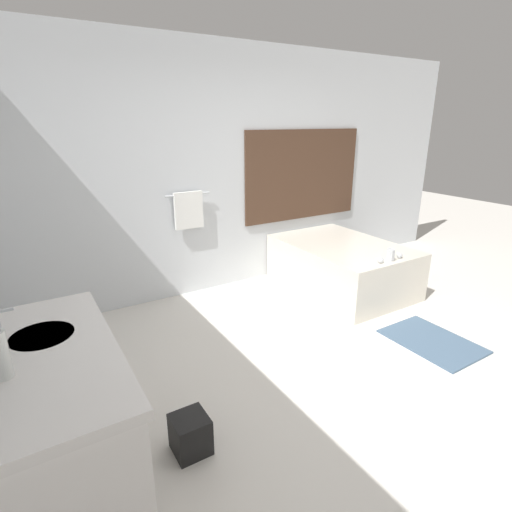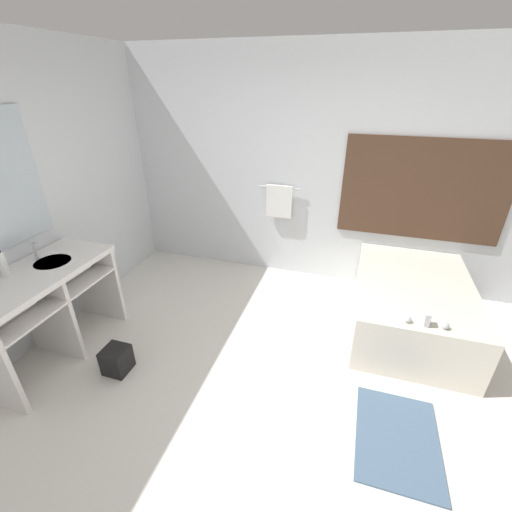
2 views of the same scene
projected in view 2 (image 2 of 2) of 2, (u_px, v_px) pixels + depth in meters
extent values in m
plane|color=silver|center=(249.00, 404.00, 2.74)|extent=(16.00, 16.00, 0.00)
cube|color=silver|center=(307.00, 171.00, 4.00)|extent=(7.40, 0.06, 2.70)
cube|color=#4C3323|center=(423.00, 190.00, 3.68)|extent=(1.70, 0.02, 1.10)
cylinder|color=silver|center=(280.00, 188.00, 4.12)|extent=(0.50, 0.02, 0.02)
cube|color=white|center=(279.00, 201.00, 4.19)|extent=(0.32, 0.04, 0.40)
cube|color=white|center=(35.00, 274.00, 2.86)|extent=(0.61, 1.26, 0.05)
cube|color=white|center=(43.00, 296.00, 2.96)|extent=(0.58, 1.20, 0.02)
cylinder|color=white|center=(54.00, 267.00, 3.04)|extent=(0.30, 0.30, 0.11)
cube|color=white|center=(50.00, 317.00, 3.07)|extent=(0.56, 0.04, 0.84)
cube|color=white|center=(97.00, 282.00, 3.58)|extent=(0.56, 0.04, 0.84)
cylinder|color=white|center=(11.00, 311.00, 2.64)|extent=(0.13, 0.35, 0.13)
cylinder|color=white|center=(72.00, 271.00, 3.18)|extent=(0.13, 0.35, 0.13)
cylinder|color=silver|center=(37.00, 258.00, 3.05)|extent=(0.04, 0.04, 0.02)
cylinder|color=silver|center=(34.00, 249.00, 3.01)|extent=(0.02, 0.02, 0.16)
cube|color=silver|center=(35.00, 242.00, 2.96)|extent=(0.07, 0.01, 0.01)
cube|color=silver|center=(411.00, 305.00, 3.47)|extent=(1.07, 1.57, 0.55)
ellipsoid|color=white|center=(413.00, 295.00, 3.41)|extent=(0.77, 1.13, 0.30)
cube|color=silver|center=(427.00, 319.00, 2.74)|extent=(0.04, 0.07, 0.12)
sphere|color=silver|center=(408.00, 319.00, 2.79)|extent=(0.06, 0.06, 0.06)
sphere|color=silver|center=(445.00, 325.00, 2.71)|extent=(0.06, 0.06, 0.06)
cylinder|color=silver|center=(3.00, 264.00, 2.74)|extent=(0.07, 0.07, 0.21)
cube|color=black|center=(117.00, 360.00, 3.01)|extent=(0.21, 0.21, 0.24)
cube|color=slate|center=(397.00, 438.00, 2.47)|extent=(0.57, 0.79, 0.02)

